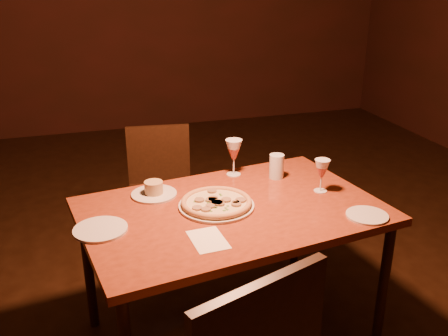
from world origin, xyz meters
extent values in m
plane|color=black|center=(0.00, 0.00, 0.00)|extent=(7.00, 7.00, 0.00)
cube|color=maroon|center=(-0.03, -0.24, 0.70)|extent=(1.45, 1.04, 0.04)
cylinder|color=black|center=(-0.69, 0.04, 0.34)|extent=(0.05, 0.05, 0.68)
cylinder|color=black|center=(0.63, -0.53, 0.34)|extent=(0.05, 0.05, 0.68)
cylinder|color=black|center=(0.52, 0.21, 0.34)|extent=(0.05, 0.05, 0.68)
cube|color=black|center=(-0.21, 0.61, 0.42)|extent=(0.44, 0.44, 0.04)
cube|color=black|center=(-0.19, 0.79, 0.63)|extent=(0.40, 0.08, 0.38)
cylinder|color=black|center=(-0.39, 0.47, 0.20)|extent=(0.03, 0.03, 0.41)
cylinder|color=black|center=(-0.35, 0.79, 0.20)|extent=(0.03, 0.03, 0.41)
cylinder|color=black|center=(-0.07, 0.43, 0.20)|extent=(0.03, 0.03, 0.41)
cylinder|color=black|center=(-0.03, 0.75, 0.20)|extent=(0.03, 0.03, 0.41)
cylinder|color=silver|center=(-0.10, -0.22, 0.72)|extent=(0.35, 0.35, 0.01)
cylinder|color=beige|center=(-0.10, -0.22, 0.74)|extent=(0.32, 0.32, 0.01)
torus|color=tan|center=(-0.10, -0.22, 0.74)|extent=(0.33, 0.33, 0.03)
cylinder|color=silver|center=(-0.35, 0.00, 0.72)|extent=(0.22, 0.22, 0.01)
cylinder|color=tan|center=(-0.35, 0.00, 0.76)|extent=(0.09, 0.09, 0.06)
cylinder|color=silver|center=(0.30, 0.03, 0.78)|extent=(0.08, 0.08, 0.13)
cylinder|color=silver|center=(-0.62, -0.29, 0.72)|extent=(0.23, 0.23, 0.01)
cylinder|color=silver|center=(0.51, -0.50, 0.72)|extent=(0.18, 0.18, 0.01)
cube|color=white|center=(-0.22, -0.49, 0.72)|extent=(0.14, 0.20, 0.00)
camera|label=1|loc=(-0.67, -2.19, 1.73)|focal=40.00mm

